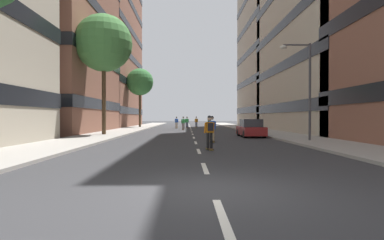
{
  "coord_description": "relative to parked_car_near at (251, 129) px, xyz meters",
  "views": [
    {
      "loc": [
        -0.61,
        -7.1,
        1.69
      ],
      "look_at": [
        0.0,
        26.35,
        1.38
      ],
      "focal_mm": 28.57,
      "sensor_mm": 36.0,
      "label": 1
    }
  ],
  "objects": [
    {
      "name": "skater_5",
      "position": [
        -7.03,
        20.05,
        0.32
      ],
      "size": [
        0.56,
        0.92,
        1.78
      ],
      "color": "brown",
      "rests_on": "ground_plane"
    },
    {
      "name": "ground_plane",
      "position": [
        -4.91,
        12.13,
        -0.7
      ],
      "size": [
        186.76,
        186.76,
        0.0
      ],
      "primitive_type": "plane",
      "color": "#333335"
    },
    {
      "name": "street_tree_near",
      "position": [
        -13.01,
        23.07,
        6.6
      ],
      "size": [
        4.31,
        4.31,
        9.36
      ],
      "color": "#4C3823",
      "rests_on": "sidewalk_left"
    },
    {
      "name": "building_left_far",
      "position": [
        -21.74,
        28.14,
        13.2
      ],
      "size": [
        13.63,
        22.11,
        27.62
      ],
      "color": "brown",
      "rests_on": "ground_plane"
    },
    {
      "name": "skater_4",
      "position": [
        -5.94,
        14.03,
        0.29
      ],
      "size": [
        0.54,
        0.91,
        1.78
      ],
      "color": "brown",
      "rests_on": "ground_plane"
    },
    {
      "name": "street_tree_far",
      "position": [
        -13.01,
        1.67,
        7.66
      ],
      "size": [
        5.14,
        5.14,
        10.82
      ],
      "color": "#4C3823",
      "rests_on": "sidewalk_left"
    },
    {
      "name": "skater_2",
      "position": [
        -1.9,
        21.71,
        0.32
      ],
      "size": [
        0.56,
        0.92,
        1.78
      ],
      "color": "brown",
      "rests_on": "ground_plane"
    },
    {
      "name": "building_right_far",
      "position": [
        11.91,
        28.14,
        14.12
      ],
      "size": [
        13.63,
        19.62,
        29.46
      ],
      "color": "#B2A893",
      "rests_on": "ground_plane"
    },
    {
      "name": "parked_car_near",
      "position": [
        0.0,
        0.0,
        0.0
      ],
      "size": [
        1.82,
        4.4,
        1.52
      ],
      "color": "maroon",
      "rests_on": "ground_plane"
    },
    {
      "name": "skater_0",
      "position": [
        -4.33,
        -10.46,
        0.32
      ],
      "size": [
        0.57,
        0.92,
        1.78
      ],
      "color": "brown",
      "rests_on": "ground_plane"
    },
    {
      "name": "sidewalk_left",
      "position": [
        -13.01,
        16.02,
        -0.63
      ],
      "size": [
        3.95,
        85.6,
        0.14
      ],
      "primitive_type": "cube",
      "color": "#9E9991",
      "rests_on": "ground_plane"
    },
    {
      "name": "lane_markings",
      "position": [
        -4.91,
        14.01,
        -0.7
      ],
      "size": [
        0.16,
        72.2,
        0.01
      ],
      "color": "silver",
      "rests_on": "ground_plane"
    },
    {
      "name": "building_left_mid",
      "position": [
        -21.74,
        8.34,
        12.23
      ],
      "size": [
        13.63,
        18.16,
        25.68
      ],
      "color": "brown",
      "rests_on": "ground_plane"
    },
    {
      "name": "skater_1",
      "position": [
        -5.44,
        21.02,
        0.29
      ],
      "size": [
        0.56,
        0.92,
        1.78
      ],
      "color": "brown",
      "rests_on": "ground_plane"
    },
    {
      "name": "sidewalk_right",
      "position": [
        3.18,
        16.02,
        -0.63
      ],
      "size": [
        3.95,
        85.6,
        0.14
      ],
      "primitive_type": "cube",
      "color": "#9E9991",
      "rests_on": "ground_plane"
    },
    {
      "name": "skater_3",
      "position": [
        -3.79,
        -5.6,
        0.29
      ],
      "size": [
        0.56,
        0.92,
        1.78
      ],
      "color": "brown",
      "rests_on": "ground_plane"
    },
    {
      "name": "streetlamp_right",
      "position": [
        2.41,
        -5.71,
        3.44
      ],
      "size": [
        2.13,
        0.3,
        6.5
      ],
      "color": "#3F3F44",
      "rests_on": "sidewalk_right"
    },
    {
      "name": "skater_6",
      "position": [
        -3.9,
        23.78,
        0.29
      ],
      "size": [
        0.55,
        0.92,
        1.78
      ],
      "color": "brown",
      "rests_on": "ground_plane"
    }
  ]
}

